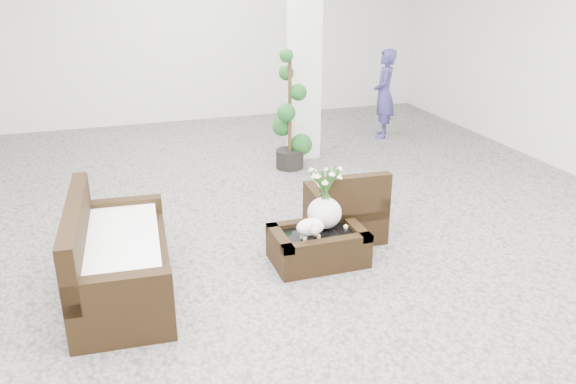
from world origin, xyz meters
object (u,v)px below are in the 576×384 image
object	(u,v)px
coffee_table	(318,247)
armchair	(345,201)
loveseat	(120,249)
topiary	(290,111)

from	to	relation	value
coffee_table	armchair	distance (m)	0.73
armchair	loveseat	bearing A→B (deg)	15.62
armchair	coffee_table	bearing A→B (deg)	48.21
loveseat	coffee_table	bearing A→B (deg)	-85.63
loveseat	armchair	bearing A→B (deg)	-74.02
coffee_table	topiary	bearing A→B (deg)	77.26
coffee_table	loveseat	bearing A→B (deg)	-179.30
coffee_table	topiary	size ratio (longest dim) A/B	0.54
loveseat	topiary	size ratio (longest dim) A/B	1.01
armchair	loveseat	world-z (taller)	loveseat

